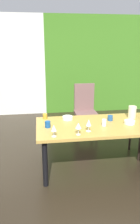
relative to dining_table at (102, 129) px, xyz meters
The scene contains 14 objects.
ground_plane 0.99m from the dining_table, 168.96° to the right, with size 6.28×6.29×0.02m, color black.
garden_window_panel 3.14m from the dining_table, 74.02° to the left, with size 3.12×0.10×2.56m, color #3F7821.
dining_table is the anchor object (origin of this frame).
chair_head_far 1.37m from the dining_table, 88.32° to the left, with size 0.44×0.45×1.05m.
wine_glass_left 0.83m from the dining_table, 154.43° to the right, with size 0.07×0.07×0.16m.
wine_glass_near_window 0.40m from the dining_table, 136.91° to the right, with size 0.07×0.07×0.17m.
wine_glass_rear 0.57m from the dining_table, 140.88° to the right, with size 0.08×0.08×0.16m.
serving_bowl_center 0.42m from the dining_table, ahead, with size 0.16×0.16×0.05m, color white.
serving_bowl_near_shelf 0.56m from the dining_table, 149.87° to the left, with size 0.16×0.16×0.05m, color silver.
cup_corner 0.15m from the dining_table, 83.81° to the right, with size 0.06×0.06×0.10m, color white.
cup_east 0.25m from the dining_table, 39.37° to the left, with size 0.08×0.08×0.08m, color #204E8C.
cup_west 0.90m from the dining_table, 155.69° to the left, with size 0.07×0.07×0.08m, color #B28C27.
cup_south 0.80m from the dining_table, behind, with size 0.08×0.08×0.09m, color navy.
pitcher_front 0.62m from the dining_table, 21.13° to the left, with size 0.14×0.12×0.19m.
Camera 1 is at (-0.16, -2.76, 1.84)m, focal length 35.00 mm.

